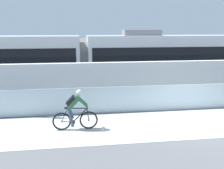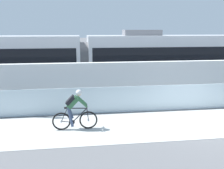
% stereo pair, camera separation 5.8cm
% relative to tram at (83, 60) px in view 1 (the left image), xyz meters
% --- Properties ---
extents(ground_plane, '(200.00, 200.00, 0.00)m').
position_rel_tram_xyz_m(ground_plane, '(4.70, -6.85, -1.89)').
color(ground_plane, slate).
extents(bike_path_deck, '(32.00, 3.20, 0.01)m').
position_rel_tram_xyz_m(bike_path_deck, '(4.70, -6.85, -1.89)').
color(bike_path_deck, beige).
rests_on(bike_path_deck, ground).
extents(glass_parapet, '(32.00, 0.05, 1.25)m').
position_rel_tram_xyz_m(glass_parapet, '(4.70, -5.00, -1.27)').
color(glass_parapet, silver).
rests_on(glass_parapet, ground).
extents(concrete_barrier_wall, '(32.00, 0.36, 2.16)m').
position_rel_tram_xyz_m(concrete_barrier_wall, '(4.70, -3.20, -0.81)').
color(concrete_barrier_wall, white).
rests_on(concrete_barrier_wall, ground).
extents(tram_rail_near, '(32.00, 0.08, 0.01)m').
position_rel_tram_xyz_m(tram_rail_near, '(4.70, -0.72, -1.89)').
color(tram_rail_near, '#595654').
rests_on(tram_rail_near, ground).
extents(tram_rail_far, '(32.00, 0.08, 0.01)m').
position_rel_tram_xyz_m(tram_rail_far, '(4.70, 0.72, -1.89)').
color(tram_rail_far, '#595654').
rests_on(tram_rail_far, ground).
extents(tram, '(22.56, 2.54, 3.81)m').
position_rel_tram_xyz_m(tram, '(0.00, 0.00, 0.00)').
color(tram, silver).
rests_on(tram, ground).
extents(cyclist_on_bike, '(1.77, 0.58, 1.61)m').
position_rel_tram_xyz_m(cyclist_on_bike, '(-0.58, -6.85, -1.09)').
color(cyclist_on_bike, black).
rests_on(cyclist_on_bike, ground).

